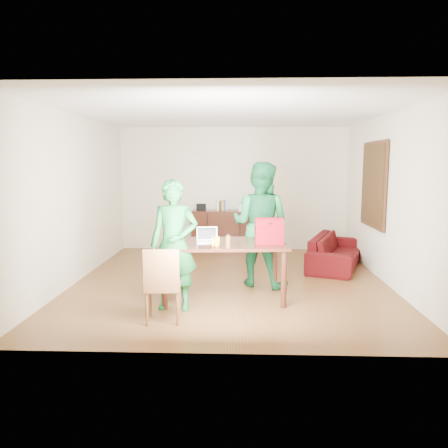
{
  "coord_description": "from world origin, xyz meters",
  "views": [
    {
      "loc": [
        0.16,
        -6.95,
        1.92
      ],
      "look_at": [
        -0.08,
        -0.73,
        1.05
      ],
      "focal_mm": 35.0,
      "sensor_mm": 36.0,
      "label": 1
    }
  ],
  "objects_px": {
    "laptop": "(207,240)",
    "red_bag": "(269,233)",
    "bottle": "(228,241)",
    "table": "(223,250)",
    "chair": "(163,300)",
    "person_far": "(260,224)",
    "sofa": "(336,251)",
    "person_near": "(174,245)"
  },
  "relations": [
    {
      "from": "person_far",
      "to": "laptop",
      "type": "xyz_separation_m",
      "value": [
        -0.77,
        -0.77,
        -0.11
      ]
    },
    {
      "from": "sofa",
      "to": "red_bag",
      "type": "bearing_deg",
      "value": 167.2
    },
    {
      "from": "person_near",
      "to": "person_far",
      "type": "bearing_deg",
      "value": 46.97
    },
    {
      "from": "laptop",
      "to": "sofa",
      "type": "height_order",
      "value": "laptop"
    },
    {
      "from": "chair",
      "to": "bottle",
      "type": "bearing_deg",
      "value": 31.69
    },
    {
      "from": "person_near",
      "to": "table",
      "type": "bearing_deg",
      "value": 36.45
    },
    {
      "from": "laptop",
      "to": "sofa",
      "type": "bearing_deg",
      "value": 36.65
    },
    {
      "from": "bottle",
      "to": "red_bag",
      "type": "xyz_separation_m",
      "value": [
        0.56,
        0.29,
        0.05
      ]
    },
    {
      "from": "person_near",
      "to": "red_bag",
      "type": "distance_m",
      "value": 1.32
    },
    {
      "from": "sofa",
      "to": "person_far",
      "type": "bearing_deg",
      "value": 151.92
    },
    {
      "from": "table",
      "to": "laptop",
      "type": "relative_size",
      "value": 5.74
    },
    {
      "from": "laptop",
      "to": "red_bag",
      "type": "height_order",
      "value": "red_bag"
    },
    {
      "from": "table",
      "to": "bottle",
      "type": "relative_size",
      "value": 10.04
    },
    {
      "from": "table",
      "to": "person_far",
      "type": "bearing_deg",
      "value": 50.25
    },
    {
      "from": "chair",
      "to": "laptop",
      "type": "xyz_separation_m",
      "value": [
        0.47,
        0.9,
        0.59
      ]
    },
    {
      "from": "table",
      "to": "bottle",
      "type": "bearing_deg",
      "value": -82.02
    },
    {
      "from": "laptop",
      "to": "bottle",
      "type": "height_order",
      "value": "laptop"
    },
    {
      "from": "person_far",
      "to": "sofa",
      "type": "relative_size",
      "value": 0.98
    },
    {
      "from": "laptop",
      "to": "red_bag",
      "type": "bearing_deg",
      "value": -9.27
    },
    {
      "from": "person_near",
      "to": "sofa",
      "type": "bearing_deg",
      "value": 44.79
    },
    {
      "from": "person_near",
      "to": "red_bag",
      "type": "relative_size",
      "value": 4.45
    },
    {
      "from": "person_far",
      "to": "bottle",
      "type": "relative_size",
      "value": 10.78
    },
    {
      "from": "chair",
      "to": "person_far",
      "type": "bearing_deg",
      "value": 49.1
    },
    {
      "from": "chair",
      "to": "person_near",
      "type": "relative_size",
      "value": 0.54
    },
    {
      "from": "laptop",
      "to": "sofa",
      "type": "distance_m",
      "value": 3.12
    },
    {
      "from": "table",
      "to": "red_bag",
      "type": "relative_size",
      "value": 4.66
    },
    {
      "from": "person_near",
      "to": "laptop",
      "type": "bearing_deg",
      "value": 47.92
    },
    {
      "from": "table",
      "to": "chair",
      "type": "height_order",
      "value": "chair"
    },
    {
      "from": "person_near",
      "to": "sofa",
      "type": "height_order",
      "value": "person_near"
    },
    {
      "from": "table",
      "to": "sofa",
      "type": "relative_size",
      "value": 0.91
    },
    {
      "from": "chair",
      "to": "person_near",
      "type": "distance_m",
      "value": 0.76
    },
    {
      "from": "person_near",
      "to": "laptop",
      "type": "distance_m",
      "value": 0.59
    },
    {
      "from": "person_near",
      "to": "person_far",
      "type": "xyz_separation_m",
      "value": [
        1.17,
        1.2,
        0.11
      ]
    },
    {
      "from": "bottle",
      "to": "table",
      "type": "bearing_deg",
      "value": 101.94
    },
    {
      "from": "chair",
      "to": "person_near",
      "type": "height_order",
      "value": "person_near"
    },
    {
      "from": "person_near",
      "to": "bottle",
      "type": "xyz_separation_m",
      "value": [
        0.7,
        0.08,
        0.05
      ]
    },
    {
      "from": "table",
      "to": "chair",
      "type": "bearing_deg",
      "value": -131.17
    },
    {
      "from": "sofa",
      "to": "laptop",
      "type": "bearing_deg",
      "value": 153.17
    },
    {
      "from": "table",
      "to": "bottle",
      "type": "distance_m",
      "value": 0.41
    },
    {
      "from": "red_bag",
      "to": "bottle",
      "type": "bearing_deg",
      "value": -153.89
    },
    {
      "from": "table",
      "to": "bottle",
      "type": "height_order",
      "value": "bottle"
    },
    {
      "from": "chair",
      "to": "person_near",
      "type": "xyz_separation_m",
      "value": [
        0.07,
        0.48,
        0.59
      ]
    }
  ]
}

